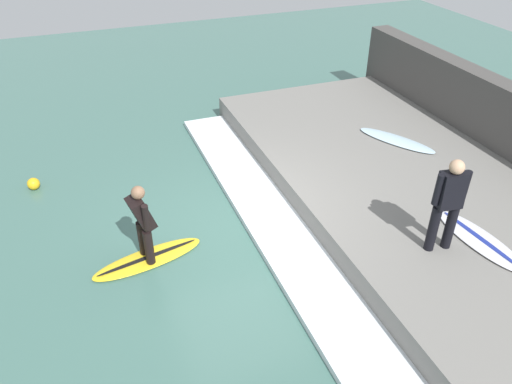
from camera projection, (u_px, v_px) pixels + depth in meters
name	position (u px, v px, depth m)	size (l,w,h in m)	color
ground_plane	(239.00, 229.00, 8.84)	(28.00, 28.00, 0.00)	#426B60
concrete_ledge	(399.00, 182.00, 9.68)	(4.40, 9.31, 0.50)	slate
back_wall	(507.00, 132.00, 10.06)	(0.50, 9.78, 1.79)	#474442
wave_foam_crest	(270.00, 219.00, 8.99)	(0.99, 8.85, 0.12)	silver
surfboard_riding	(148.00, 259.00, 8.12)	(1.92, 0.88, 0.07)	yellow
surfer_riding	(142.00, 220.00, 7.69)	(0.43, 0.57, 1.36)	black
surfer_waiting_near	(448.00, 201.00, 7.16)	(0.52, 0.29, 1.53)	black
surfboard_waiting_near	(480.00, 240.00, 7.74)	(0.65, 1.74, 0.07)	silver
surfboard_spare	(397.00, 140.00, 10.54)	(1.21, 1.74, 0.06)	silver
marker_buoy	(33.00, 184.00, 9.86)	(0.24, 0.24, 0.24)	yellow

